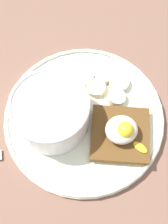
{
  "coord_description": "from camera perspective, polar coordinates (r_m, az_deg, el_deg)",
  "views": [
    {
      "loc": [
        2.72,
        19.31,
        50.44
      ],
      "look_at": [
        0.0,
        0.0,
        5.0
      ],
      "focal_mm": 50.0,
      "sensor_mm": 36.0,
      "label": 1
    }
  ],
  "objects": [
    {
      "name": "banana_slice_front",
      "position": [
        0.53,
        2.21,
        4.37
      ],
      "size": [
        4.48,
        4.48,
        1.3
      ],
      "color": "beige",
      "rests_on": "plate"
    },
    {
      "name": "banana_slice_back",
      "position": [
        0.54,
        3.65,
        6.61
      ],
      "size": [
        3.38,
        3.28,
        1.44
      ],
      "color": "beige",
      "rests_on": "plate"
    },
    {
      "name": "plate",
      "position": [
        0.51,
        0.0,
        -0.97
      ],
      "size": [
        26.39,
        26.39,
        1.6
      ],
      "color": "white",
      "rests_on": "ground_plane"
    },
    {
      "name": "banana_slice_inner",
      "position": [
        0.54,
        6.4,
        5.36
      ],
      "size": [
        3.98,
        3.99,
        1.26
      ],
      "color": "#F5E3C7",
      "rests_on": "plate"
    },
    {
      "name": "banana_slice_right",
      "position": [
        0.52,
        5.91,
        2.67
      ],
      "size": [
        3.44,
        3.27,
        1.83
      ],
      "color": "#F3E5C3",
      "rests_on": "plate"
    },
    {
      "name": "toast_slice",
      "position": [
        0.5,
        6.59,
        -4.1
      ],
      "size": [
        10.84,
        10.84,
        1.62
      ],
      "color": "brown",
      "rests_on": "plate"
    },
    {
      "name": "banana_slice_left",
      "position": [
        0.54,
        0.12,
        6.21
      ],
      "size": [
        3.88,
        3.9,
        1.46
      ],
      "color": "beige",
      "rests_on": "plate"
    },
    {
      "name": "ground_plane",
      "position": [
        0.53,
        0.0,
        -1.7
      ],
      "size": [
        120.0,
        120.0,
        2.0
      ],
      "primitive_type": "cube",
      "color": "#7C594B",
      "rests_on": "ground"
    },
    {
      "name": "oatmeal_bowl",
      "position": [
        0.48,
        -6.06,
        0.02
      ],
      "size": [
        12.07,
        12.07,
        6.84
      ],
      "color": "white",
      "rests_on": "plate"
    },
    {
      "name": "poached_egg",
      "position": [
        0.47,
        7.04,
        -3.29
      ],
      "size": [
        6.29,
        6.38,
        3.64
      ],
      "color": "white",
      "rests_on": "toast_slice"
    }
  ]
}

